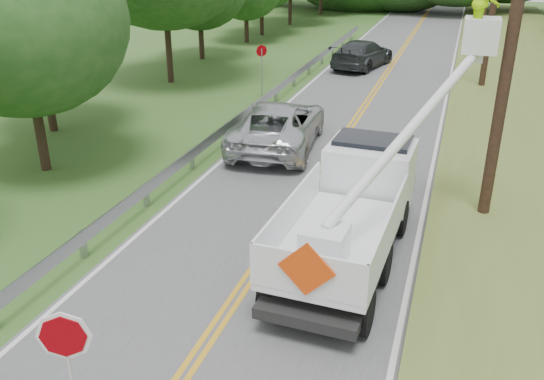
% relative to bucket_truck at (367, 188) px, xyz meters
% --- Properties ---
extents(road, '(7.20, 96.00, 0.03)m').
position_rel_bucket_truck_xyz_m(road, '(-2.16, 7.16, -1.50)').
color(road, '#515154').
rests_on(road, ground).
extents(guardrail, '(0.18, 48.00, 0.77)m').
position_rel_bucket_truck_xyz_m(guardrail, '(-6.17, 8.07, -0.95)').
color(guardrail, gray).
rests_on(guardrail, ground).
extents(bucket_truck, '(4.04, 7.05, 6.49)m').
position_rel_bucket_truck_xyz_m(bucket_truck, '(0.00, 0.00, 0.00)').
color(bucket_truck, black).
rests_on(bucket_truck, road).
extents(suv_silver, '(3.34, 6.23, 1.66)m').
position_rel_bucket_truck_xyz_m(suv_silver, '(-4.22, 6.16, -0.66)').
color(suv_silver, silver).
rests_on(suv_silver, road).
extents(suv_darkgrey, '(3.30, 5.72, 1.56)m').
position_rel_bucket_truck_xyz_m(suv_darkgrey, '(-3.78, 20.81, -0.71)').
color(suv_darkgrey, '#323639').
rests_on(suv_darkgrey, road).
extents(stop_sign_permanent, '(0.41, 0.39, 2.56)m').
position_rel_bucket_truck_xyz_m(stop_sign_permanent, '(-6.94, 12.16, 0.19)').
color(stop_sign_permanent, gray).
rests_on(stop_sign_permanent, ground).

